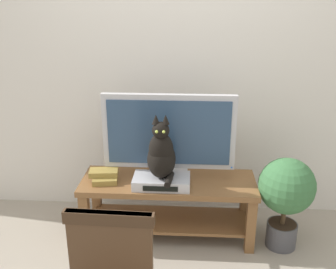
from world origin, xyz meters
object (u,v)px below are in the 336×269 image
tv_stand (168,197)px  media_box (162,181)px  cat (161,154)px  potted_plant (286,193)px  book_stack (105,176)px  tv (169,134)px

tv_stand → media_box: bearing=-115.2°
cat → potted_plant: cat is taller
book_stack → potted_plant: bearing=-2.6°
tv → media_box: bearing=-106.4°
tv_stand → book_stack: bearing=-175.8°
tv → media_box: (-0.05, -0.15, -0.32)m
tv → potted_plant: bearing=-10.1°
potted_plant → tv_stand: bearing=173.6°
media_box → potted_plant: size_ratio=0.58×
tv_stand → tv: bearing=90.0°
tv_stand → book_stack: 0.52m
tv → potted_plant: 0.96m
tv → media_box: tv is taller
tv_stand → media_box: size_ratio=3.18×
media_box → cat: cat is taller
tv_stand → tv: size_ratio=1.34×
media_box → cat: bearing=-85.8°
tv_stand → media_box: 0.21m
tv → book_stack: tv is taller
tv → potted_plant: (0.87, -0.16, -0.38)m
tv_stand → cat: cat is taller
media_box → potted_plant: (0.92, -0.00, -0.06)m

